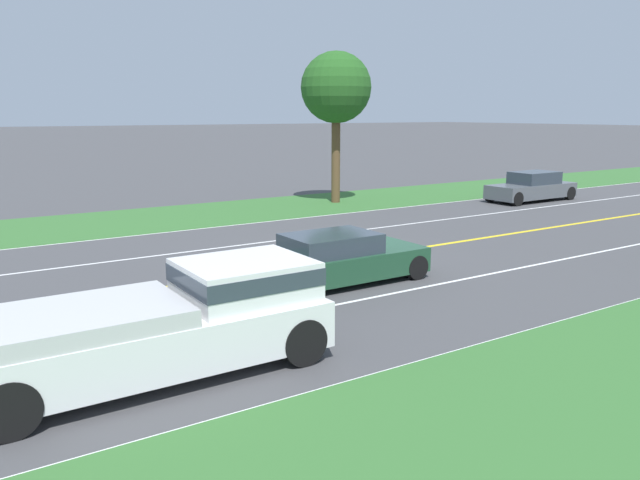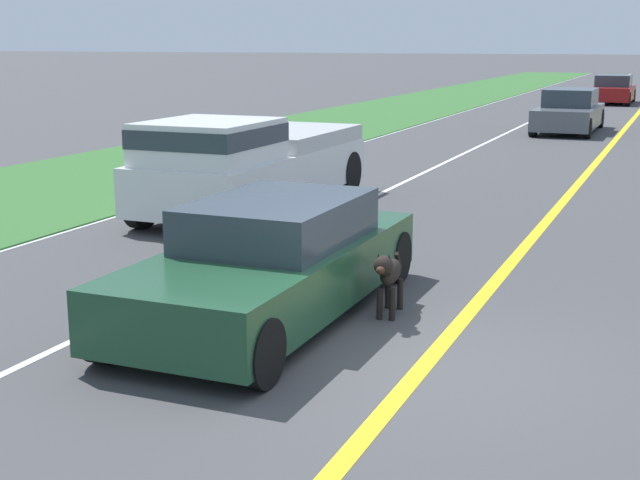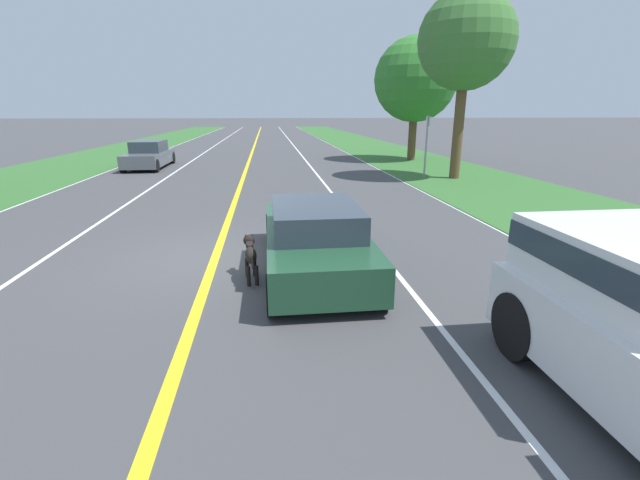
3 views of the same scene
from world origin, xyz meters
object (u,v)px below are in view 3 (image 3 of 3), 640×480
(oncoming_car, at_px, (149,155))
(roadside_tree_right_near, at_px, (466,42))
(ego_car, at_px, (315,238))
(dog, at_px, (251,254))
(street_sign, at_px, (427,140))
(roadside_tree_right_far, at_px, (416,80))

(oncoming_car, bearing_deg, roadside_tree_right_near, 158.42)
(ego_car, xyz_separation_m, oncoming_car, (-7.20, 16.56, 0.05))
(oncoming_car, distance_m, roadside_tree_right_near, 16.61)
(dog, bearing_deg, ego_car, 13.51)
(dog, height_order, roadside_tree_right_near, roadside_tree_right_near)
(dog, xyz_separation_m, street_sign, (7.49, 11.61, 1.23))
(oncoming_car, bearing_deg, ego_car, 113.48)
(ego_car, height_order, roadside_tree_right_far, roadside_tree_right_far)
(oncoming_car, bearing_deg, dog, 109.44)
(ego_car, height_order, street_sign, street_sign)
(street_sign, bearing_deg, roadside_tree_right_near, -19.88)
(oncoming_car, relative_size, roadside_tree_right_far, 0.66)
(ego_car, xyz_separation_m, dog, (-1.20, -0.43, -0.12))
(ego_car, relative_size, roadside_tree_right_near, 0.60)
(oncoming_car, bearing_deg, street_sign, 158.27)
(roadside_tree_right_far, bearing_deg, oncoming_car, -173.25)
(dog, bearing_deg, roadside_tree_right_near, 45.96)
(oncoming_car, xyz_separation_m, street_sign, (13.49, -5.38, 1.06))
(oncoming_car, height_order, street_sign, street_sign)
(street_sign, bearing_deg, roadside_tree_right_far, 76.34)
(oncoming_car, height_order, roadside_tree_right_far, roadside_tree_right_far)
(roadside_tree_right_far, distance_m, street_sign, 7.97)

